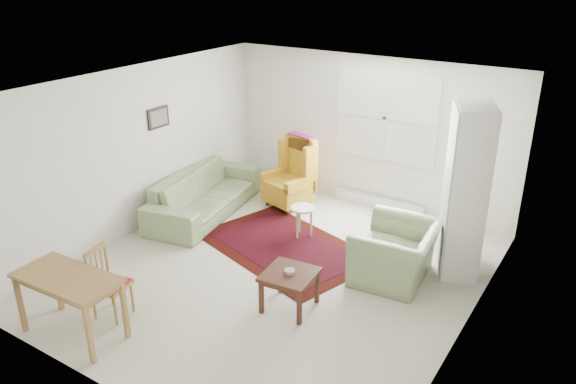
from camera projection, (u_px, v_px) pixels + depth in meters
The scene contains 10 objects.
room at pixel (286, 180), 7.24m from camera, with size 5.04×5.54×2.51m.
rug at pixel (285, 246), 8.18m from camera, with size 2.48×1.60×0.02m, color black, non-canonical shape.
sofa at pixel (204, 186), 9.12m from camera, with size 2.39×0.93×0.96m, color gray.
armchair at pixel (397, 247), 7.26m from camera, with size 1.14×0.99×0.89m, color gray.
wingback_chair at pixel (288, 173), 9.33m from camera, with size 0.69×0.73×1.19m, color gold, non-canonical shape.
coffee_table at pixel (290, 290), 6.69m from camera, with size 0.59×0.59×0.49m, color #411F14, non-canonical shape.
stool at pixel (303, 222), 8.42m from camera, with size 0.36×0.36×0.49m, color white, non-canonical shape.
cabinet at pixel (466, 190), 7.24m from camera, with size 0.48×0.91×2.27m, color white, non-canonical shape.
desk at pixel (72, 306), 6.16m from camera, with size 1.19×0.59×0.75m, color olive, non-canonical shape.
desk_chair at pixel (111, 284), 6.48m from camera, with size 0.38×0.38×0.86m, color olive, non-canonical shape.
Camera 1 is at (3.68, -5.45, 3.92)m, focal length 35.00 mm.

